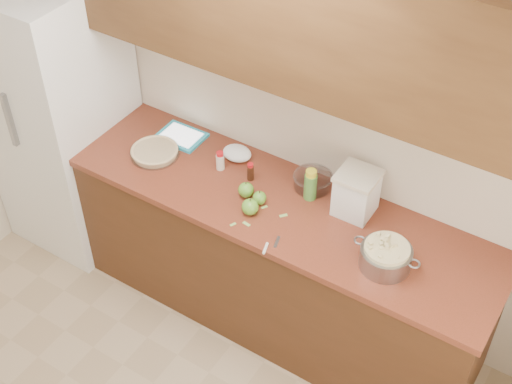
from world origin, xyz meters
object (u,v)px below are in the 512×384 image
Objects in this scene: flour_canister at (356,193)px; colander at (386,257)px; tablet at (181,136)px; pie at (155,152)px.

colander is at bearing -41.75° from flour_canister.
flour_canister is 1.14m from tablet.
flour_canister reaches higher than tablet.
tablet is (-1.14, 0.01, -0.12)m from flour_canister.
colander reaches higher than tablet.
pie is at bearing -98.66° from tablet.
colander reaches higher than pie.
flour_canister is 0.93× the size of tablet.
pie is 1.03× the size of tablet.
pie is at bearing 177.40° from colander.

